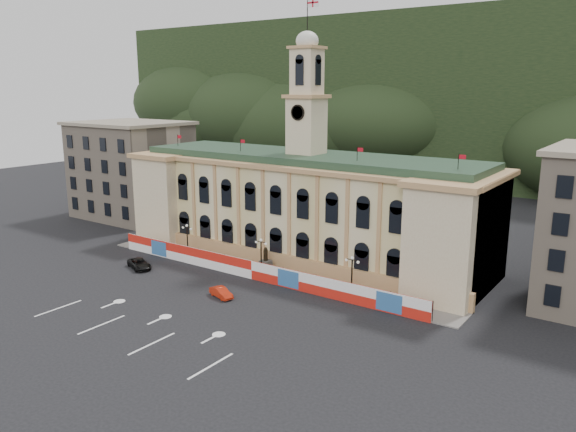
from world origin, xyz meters
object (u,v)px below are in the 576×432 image
Objects in this scene: statue at (266,265)px; lamp_center at (261,253)px; black_suv at (139,264)px; red_sedan at (221,293)px.

lamp_center is at bearing -90.00° from statue.
red_sedan is at bearing -73.94° from black_suv.
statue is 0.72× the size of lamp_center.
black_suv is at bearing -151.20° from statue.
lamp_center is at bearing -42.18° from black_suv.
lamp_center reaches higher than statue.
red_sedan is (1.13, -10.45, -0.57)m from statue.
black_suv is (-16.98, 1.73, 0.07)m from red_sedan.
lamp_center is 9.83m from red_sedan.
red_sedan is 17.07m from black_suv.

